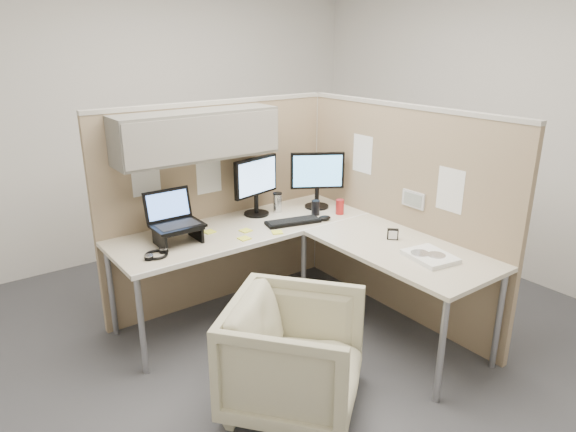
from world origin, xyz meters
TOP-DOWN VIEW (x-y plane):
  - ground at (0.00, 0.00)m, footprint 4.50×4.50m
  - partition_back at (-0.22, 0.83)m, footprint 2.00×0.36m
  - partition_right at (0.90, -0.07)m, footprint 0.07×2.03m
  - desk at (0.12, 0.13)m, footprint 2.00×1.98m
  - office_chair at (-0.45, -0.56)m, footprint 1.00×0.99m
  - monitor_left at (0.12, 0.71)m, footprint 0.44×0.20m
  - monitor_right at (0.63, 0.57)m, footprint 0.39×0.26m
  - laptop_station at (-0.64, 0.55)m, footprint 0.34×0.29m
  - keyboard at (0.23, 0.37)m, footprint 0.44×0.24m
  - mouse at (0.47, 0.28)m, footprint 0.12×0.09m
  - travel_mug at (0.30, 0.67)m, footprint 0.08×0.08m
  - soda_can_green at (0.67, 0.32)m, footprint 0.07×0.07m
  - soda_can_silver at (0.50, 0.42)m, footprint 0.07×0.07m
  - sticky_note_c at (-0.37, 0.58)m, footprint 0.08×0.08m
  - sticky_note_b at (0.02, 0.28)m, footprint 0.10×0.10m
  - sticky_note_a at (-0.24, 0.31)m, footprint 0.08×0.08m
  - sticky_note_d at (-0.15, 0.44)m, footprint 0.09×0.09m
  - headphones at (-0.86, 0.39)m, footprint 0.20×0.20m
  - paper_stack at (0.54, -0.69)m, footprint 0.29×0.35m
  - desk_clock at (0.60, -0.31)m, footprint 0.08×0.07m

SIDE VIEW (x-z plane):
  - ground at x=0.00m, z-range 0.00..0.00m
  - office_chair at x=-0.45m, z-range 0.00..0.75m
  - desk at x=0.12m, z-range 0.32..1.05m
  - sticky_note_c at x=-0.37m, z-range 0.73..0.74m
  - sticky_note_b at x=0.02m, z-range 0.73..0.74m
  - sticky_note_a at x=-0.24m, z-range 0.73..0.74m
  - sticky_note_d at x=-0.15m, z-range 0.73..0.74m
  - keyboard at x=0.23m, z-range 0.73..0.75m
  - headphones at x=-0.86m, z-range 0.73..0.76m
  - paper_stack at x=0.54m, z-range 0.73..0.76m
  - mouse at x=0.47m, z-range 0.73..0.77m
  - desk_clock at x=0.60m, z-range 0.73..0.81m
  - soda_can_green at x=0.67m, z-range 0.73..0.85m
  - soda_can_silver at x=0.50m, z-range 0.73..0.85m
  - travel_mug at x=0.30m, z-range 0.73..0.89m
  - partition_right at x=0.90m, z-range 0.00..1.63m
  - laptop_station at x=-0.64m, z-range 0.69..1.04m
  - monitor_left at x=0.12m, z-range 0.77..1.24m
  - monitor_right at x=0.63m, z-range 0.77..1.24m
  - partition_back at x=-0.22m, z-range 0.28..1.91m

